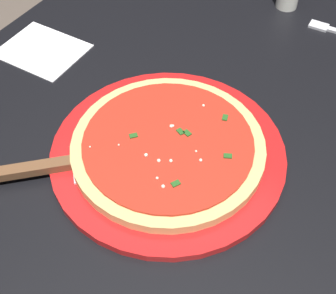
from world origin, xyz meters
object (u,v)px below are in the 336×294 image
Objects in this scene: pizza at (168,146)px; pizza_server at (55,166)px; napkin_folded_right at (42,50)px; serving_plate at (168,153)px.

pizza reaches higher than pizza_server.
napkin_folded_right is (0.09, 0.33, -0.02)m from pizza.
pizza_server is at bearing 133.19° from pizza.
pizza_server is (-0.11, 0.12, -0.00)m from pizza.
pizza is at bearing -46.81° from pizza_server.
pizza reaches higher than napkin_folded_right.
napkin_folded_right is at bearing 45.21° from pizza_server.
pizza_server reaches higher than napkin_folded_right.
serving_plate is 0.17m from pizza_server.
serving_plate is at bearing -105.94° from napkin_folded_right.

